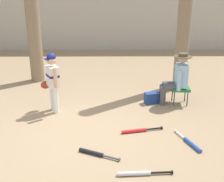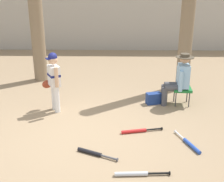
% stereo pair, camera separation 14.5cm
% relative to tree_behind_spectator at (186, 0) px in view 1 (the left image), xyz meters
% --- Properties ---
extents(ground_plane, '(60.00, 60.00, 0.00)m').
position_rel_tree_behind_spectator_xyz_m(ground_plane, '(-2.41, -2.77, -2.25)').
color(ground_plane, '#937A5B').
extents(concrete_back_wall, '(18.00, 0.36, 3.13)m').
position_rel_tree_behind_spectator_xyz_m(concrete_back_wall, '(-2.41, 4.73, -0.68)').
color(concrete_back_wall, '#ADA89E').
rests_on(concrete_back_wall, ground).
extents(tree_behind_spectator, '(0.47, 0.47, 4.95)m').
position_rel_tree_behind_spectator_xyz_m(tree_behind_spectator, '(0.00, 0.00, 0.00)').
color(tree_behind_spectator, '#7F6B51').
rests_on(tree_behind_spectator, ground).
extents(young_ballplayer, '(0.49, 0.53, 1.31)m').
position_rel_tree_behind_spectator_xyz_m(young_ballplayer, '(-3.11, -1.61, -1.50)').
color(young_ballplayer, white).
rests_on(young_ballplayer, ground).
extents(folding_stool, '(0.42, 0.42, 0.41)m').
position_rel_tree_behind_spectator_xyz_m(folding_stool, '(-0.26, -1.21, -1.88)').
color(folding_stool, '#196B2D').
rests_on(folding_stool, ground).
extents(seated_spectator, '(0.67, 0.53, 1.20)m').
position_rel_tree_behind_spectator_xyz_m(seated_spectator, '(-0.36, -1.21, -1.61)').
color(seated_spectator, '#47474C').
rests_on(seated_spectator, ground).
extents(handbag_beside_stool, '(0.38, 0.27, 0.26)m').
position_rel_tree_behind_spectator_xyz_m(handbag_beside_stool, '(-0.90, -1.18, -2.12)').
color(handbag_beside_stool, navy).
rests_on(handbag_beside_stool, ground).
extents(bat_black_composite, '(0.69, 0.37, 0.07)m').
position_rel_tree_behind_spectator_xyz_m(bat_black_composite, '(-2.14, -3.38, -2.21)').
color(bat_black_composite, black).
rests_on(bat_black_composite, ground).
extents(bat_blue_youth, '(0.33, 0.76, 0.07)m').
position_rel_tree_behind_spectator_xyz_m(bat_blue_youth, '(-0.48, -3.07, -2.21)').
color(bat_blue_youth, '#2347AD').
rests_on(bat_blue_youth, ground).
extents(bat_aluminum_silver, '(0.82, 0.11, 0.07)m').
position_rel_tree_behind_spectator_xyz_m(bat_aluminum_silver, '(-1.46, -3.93, -2.21)').
color(bat_aluminum_silver, '#B7BCC6').
rests_on(bat_aluminum_silver, ground).
extents(bat_red_barrel, '(0.80, 0.24, 0.07)m').
position_rel_tree_behind_spectator_xyz_m(bat_red_barrel, '(-1.36, -2.60, -2.21)').
color(bat_red_barrel, red).
rests_on(bat_red_barrel, ground).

